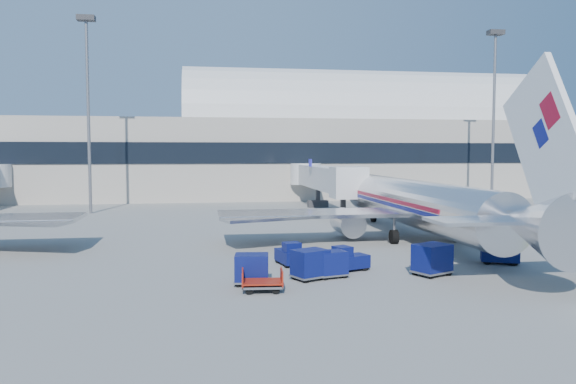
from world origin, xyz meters
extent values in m
plane|color=gray|center=(0.00, 0.00, 0.00)|extent=(260.00, 260.00, 0.00)
cube|color=#B2AA9E|center=(-25.00, 56.00, 6.00)|extent=(170.00, 28.00, 12.00)
cube|color=black|center=(-25.00, 42.05, 7.00)|extent=(170.00, 0.40, 3.00)
cylinder|color=silver|center=(20.00, 56.00, 12.00)|extent=(60.00, 18.00, 18.00)
cylinder|color=silver|center=(10.00, 6.00, 2.90)|extent=(3.80, 28.00, 3.80)
sphere|color=silver|center=(10.00, 20.00, 2.90)|extent=(3.72, 3.72, 3.72)
cone|color=silver|center=(10.00, -11.00, 3.30)|extent=(3.80, 6.00, 3.80)
cube|color=maroon|center=(10.00, 7.00, 3.15)|extent=(3.85, 20.16, 0.32)
cube|color=navy|center=(10.00, 7.00, 2.78)|extent=(3.85, 20.16, 0.32)
cube|color=white|center=(10.00, -11.50, 7.70)|extent=(0.35, 7.79, 8.74)
cube|color=silver|center=(10.00, -10.50, 3.50)|extent=(11.00, 3.00, 0.18)
cube|color=silver|center=(10.00, 5.00, 2.30)|extent=(32.00, 5.00, 0.28)
cylinder|color=#B7B7BC|center=(4.50, 6.50, 1.35)|extent=(2.10, 3.80, 2.10)
cylinder|color=#B7B7BC|center=(15.50, 6.50, 1.35)|extent=(2.10, 3.80, 2.10)
cylinder|color=black|center=(10.00, 17.00, 0.45)|extent=(0.40, 0.90, 0.90)
cube|color=silver|center=(7.60, 30.00, 4.00)|extent=(2.70, 24.00, 2.70)
cube|color=silver|center=(7.60, 17.80, 4.00)|extent=(3.40, 3.20, 3.20)
cylinder|color=silver|center=(7.60, 41.50, 4.00)|extent=(4.40, 4.40, 3.00)
cube|color=#2D2D30|center=(7.60, 20.00, 1.80)|extent=(0.50, 0.50, 3.00)
cube|color=#2D2D30|center=(7.60, 20.00, 0.45)|extent=(2.60, 1.00, 0.90)
cube|color=#2D2D30|center=(7.60, 33.00, 1.80)|extent=(0.50, 0.50, 3.00)
cube|color=#2D2D30|center=(7.60, 33.00, 0.45)|extent=(2.60, 1.00, 0.90)
cube|color=#1B1D97|center=(6.00, 30.00, 5.80)|extent=(0.12, 1.40, 0.90)
cylinder|color=slate|center=(-20.00, 30.00, 11.00)|extent=(0.36, 0.36, 22.00)
cube|color=#2D2D30|center=(-20.00, 30.00, 22.30)|extent=(2.00, 1.20, 0.60)
cylinder|color=slate|center=(30.00, 30.00, 11.00)|extent=(0.36, 0.36, 22.00)
cube|color=#2D2D30|center=(30.00, 30.00, 22.30)|extent=(2.00, 1.20, 0.60)
cube|color=#9E9E96|center=(18.00, 2.00, 0.45)|extent=(3.00, 0.55, 0.90)
cube|color=#9E9E96|center=(21.30, 2.00, 0.45)|extent=(3.00, 0.55, 0.90)
cube|color=#0A1251|center=(1.41, -5.57, 0.55)|extent=(2.58, 1.92, 0.76)
cube|color=#0A1251|center=(0.94, -5.75, 1.16)|extent=(1.21, 1.27, 0.71)
cylinder|color=black|center=(1.99, -4.86, 0.28)|extent=(0.61, 0.41, 0.56)
cube|color=#0A1251|center=(11.39, -4.98, 0.55)|extent=(2.55, 1.97, 0.75)
cube|color=#0A1251|center=(10.93, -4.78, 1.14)|extent=(1.22, 1.27, 0.70)
cylinder|color=black|center=(12.30, -4.89, 0.28)|extent=(0.60, 0.42, 0.56)
cube|color=#0A1251|center=(-1.88, -3.26, 0.55)|extent=(1.60, 2.49, 0.75)
cube|color=#0A1251|center=(-1.78, -3.75, 1.15)|extent=(1.16, 1.09, 0.70)
cylinder|color=black|center=(-2.48, -2.57, 0.28)|extent=(0.33, 0.59, 0.56)
cube|color=#0A1251|center=(-0.08, -7.14, 0.85)|extent=(1.89, 1.63, 1.30)
cube|color=slate|center=(-0.08, -7.14, 0.20)|extent=(1.99, 1.70, 0.09)
cylinder|color=black|center=(0.40, -6.50, 0.18)|extent=(0.38, 0.23, 0.36)
cube|color=#0A1251|center=(-1.34, -7.47, 0.95)|extent=(2.22, 2.03, 1.45)
cube|color=slate|center=(-1.34, -7.47, 0.22)|extent=(2.33, 2.12, 0.10)
cylinder|color=black|center=(-0.95, -6.67, 0.20)|extent=(0.43, 0.31, 0.40)
cube|color=#0A1251|center=(-4.66, -8.20, 0.93)|extent=(1.92, 1.58, 1.42)
cube|color=slate|center=(-4.66, -8.20, 0.22)|extent=(2.02, 1.64, 0.10)
cylinder|color=black|center=(-3.91, -7.76, 0.20)|extent=(0.41, 0.20, 0.39)
cube|color=#0A1251|center=(5.77, -7.51, 1.02)|extent=(2.40, 2.20, 1.56)
cube|color=slate|center=(5.77, -7.51, 0.24)|extent=(2.52, 2.29, 0.11)
cylinder|color=black|center=(6.18, -6.65, 0.21)|extent=(0.46, 0.34, 0.43)
cube|color=slate|center=(-4.27, -9.81, 0.33)|extent=(2.18, 1.57, 0.11)
cube|color=maroon|center=(-4.27, -9.81, 0.52)|extent=(2.18, 1.62, 0.08)
cylinder|color=black|center=(-3.57, -9.35, 0.19)|extent=(0.39, 0.18, 0.38)
camera|label=1|loc=(-7.27, -37.63, 7.02)|focal=35.00mm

